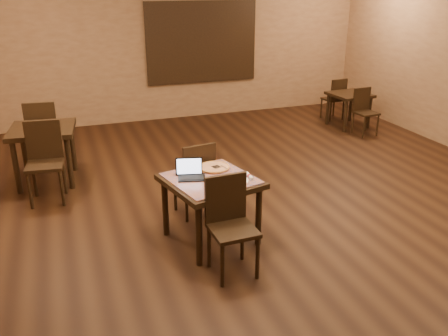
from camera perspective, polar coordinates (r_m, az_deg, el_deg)
name	(u,v)px	position (r m, az deg, el deg)	size (l,w,h in m)	color
ground	(283,221)	(5.91, 7.13, -6.39)	(10.00, 10.00, 0.00)	black
wall_back	(178,46)	(10.00, -5.57, 14.43)	(8.00, 0.02, 3.00)	#936E4B
mural	(202,42)	(10.09, -2.68, 14.85)	(2.34, 0.05, 1.64)	#254E88
tiled_table	(211,186)	(5.20, -1.60, -2.23)	(1.11, 1.11, 0.76)	black
chair_main_near	(230,219)	(4.72, 0.68, -6.16)	(0.45, 0.45, 1.00)	black
chair_main_far	(196,175)	(5.79, -3.36, -0.88)	(0.48, 0.48, 0.97)	black
laptop	(190,172)	(5.17, -4.06, -0.54)	(0.33, 0.29, 0.20)	black
plate	(235,181)	(5.07, 1.38, -1.52)	(0.28, 0.28, 0.02)	white
pizza_slice	(235,179)	(5.06, 1.38, -1.38)	(0.18, 0.18, 0.02)	#D3BD8D
pizza_pan	(214,168)	(5.40, -1.19, -0.04)	(0.33, 0.33, 0.01)	silver
pizza_whole	(214,167)	(5.40, -1.20, 0.11)	(0.36, 0.36, 0.03)	#D3BD8D
spatula	(216,167)	(5.38, -0.93, 0.14)	(0.09, 0.21, 0.01)	silver
napkin_roll	(250,176)	(5.16, 3.09, -0.98)	(0.04, 0.17, 0.04)	white
other_table_a	(349,99)	(9.78, 14.85, 8.04)	(0.78, 0.78, 0.67)	black
other_table_a_chair_near	(364,109)	(9.39, 16.48, 6.88)	(0.41, 0.41, 0.87)	black
other_table_a_chair_far	(335,97)	(10.21, 13.26, 8.35)	(0.41, 0.41, 0.87)	black
other_table_b	(43,137)	(7.23, -20.94, 3.52)	(0.97, 0.97, 0.82)	black
other_table_b_chair_near	(45,157)	(6.67, -20.75, 1.30)	(0.51, 0.51, 1.06)	black
other_table_b_chair_far	(43,130)	(7.85, -20.93, 4.26)	(0.51, 0.51, 1.06)	black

